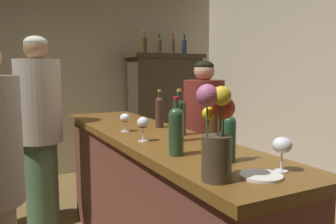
{
  "coord_description": "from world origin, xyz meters",
  "views": [
    {
      "loc": [
        -0.63,
        -2.04,
        1.45
      ],
      "look_at": [
        0.67,
        0.46,
        1.11
      ],
      "focal_mm": 36.99,
      "sensor_mm": 36.0,
      "label": 1
    }
  ],
  "objects": [
    {
      "name": "display_bottle_left",
      "position": [
        1.38,
        2.55,
        1.82
      ],
      "size": [
        0.08,
        0.08,
        0.31
      ],
      "color": "#453415",
      "rests_on": "display_cabinet"
    },
    {
      "name": "display_bottle_midright",
      "position": [
        2.04,
        2.55,
        1.81
      ],
      "size": [
        0.07,
        0.07,
        0.3
      ],
      "color": "#1E2837",
      "rests_on": "display_cabinet"
    },
    {
      "name": "bartender",
      "position": [
        1.1,
        0.57,
        0.83
      ],
      "size": [
        0.37,
        0.37,
        1.53
      ],
      "rotation": [
        0.0,
        0.0,
        3.0
      ],
      "color": "#1C2D4E",
      "rests_on": "ground"
    },
    {
      "name": "wine_glass_rear",
      "position": [
        0.21,
        0.22,
        1.11
      ],
      "size": [
        0.07,
        0.07,
        0.13
      ],
      "color": "white",
      "rests_on": "bar_counter"
    },
    {
      "name": "wine_bottle_chardonnay",
      "position": [
        0.35,
        -0.77,
        1.15
      ],
      "size": [
        0.07,
        0.07,
        0.29
      ],
      "color": "#254A2F",
      "rests_on": "bar_counter"
    },
    {
      "name": "flower_arrangement",
      "position": [
        0.14,
        -0.97,
        1.2
      ],
      "size": [
        0.17,
        0.14,
        0.38
      ],
      "color": "#493B27",
      "rests_on": "bar_counter"
    },
    {
      "name": "cheese_plate",
      "position": [
        0.33,
        -1.02,
        1.03
      ],
      "size": [
        0.17,
        0.17,
        0.01
      ],
      "primitive_type": "cylinder",
      "color": "white",
      "rests_on": "bar_counter"
    },
    {
      "name": "wine_bottle_rose",
      "position": [
        0.38,
        -0.25,
        1.16
      ],
      "size": [
        0.06,
        0.06,
        0.32
      ],
      "color": "#1C3822",
      "rests_on": "bar_counter"
    },
    {
      "name": "display_bottle_center",
      "position": [
        1.85,
        2.55,
        1.82
      ],
      "size": [
        0.07,
        0.07,
        0.31
      ],
      "color": "#4D311D",
      "rests_on": "display_cabinet"
    },
    {
      "name": "display_cabinet",
      "position": [
        1.72,
        2.55,
        0.87
      ],
      "size": [
        1.13,
        0.47,
        1.68
      ],
      "color": "#392F21",
      "rests_on": "ground"
    },
    {
      "name": "wine_bottle_merlot",
      "position": [
        0.5,
        0.25,
        1.15
      ],
      "size": [
        0.06,
        0.06,
        0.28
      ],
      "color": "#40291D",
      "rests_on": "bar_counter"
    },
    {
      "name": "bar_counter",
      "position": [
        0.34,
        0.06,
        0.51
      ],
      "size": [
        0.58,
        2.54,
        1.02
      ],
      "color": "brown",
      "rests_on": "ground"
    },
    {
      "name": "wine_glass_front",
      "position": [
        0.19,
        -0.15,
        1.13
      ],
      "size": [
        0.07,
        0.07,
        0.15
      ],
      "color": "white",
      "rests_on": "bar_counter"
    },
    {
      "name": "patron_in_grey",
      "position": [
        -0.27,
        0.91,
        0.94
      ],
      "size": [
        0.36,
        0.36,
        1.72
      ],
      "rotation": [
        0.0,
        0.0,
        -1.0
      ],
      "color": "#4C6E49",
      "rests_on": "ground"
    },
    {
      "name": "display_bottle_midleft",
      "position": [
        1.62,
        2.55,
        1.8
      ],
      "size": [
        0.07,
        0.07,
        0.28
      ],
      "color": "#462C19",
      "rests_on": "display_cabinet"
    },
    {
      "name": "wall_back",
      "position": [
        0.0,
        2.87,
        1.39
      ],
      "size": [
        5.45,
        0.12,
        2.79
      ],
      "primitive_type": "cube",
      "color": "beige",
      "rests_on": "ground"
    },
    {
      "name": "wine_bottle_riesling",
      "position": [
        0.53,
        -0.39,
        1.16
      ],
      "size": [
        0.06,
        0.06,
        0.33
      ],
      "color": "#452913",
      "rests_on": "bar_counter"
    },
    {
      "name": "wine_glass_mid",
      "position": [
        0.46,
        -0.99,
        1.13
      ],
      "size": [
        0.08,
        0.08,
        0.15
      ],
      "color": "white",
      "rests_on": "bar_counter"
    },
    {
      "name": "wine_bottle_malbec",
      "position": [
        0.49,
        -0.08,
        1.16
      ],
      "size": [
        0.07,
        0.07,
        0.32
      ],
      "color": "#4A2A1D",
      "rests_on": "bar_counter"
    },
    {
      "name": "wine_bottle_syrah",
      "position": [
        0.2,
        -0.54,
        1.16
      ],
      "size": [
        0.08,
        0.08,
        0.3
      ],
      "color": "#2A4528",
      "rests_on": "bar_counter"
    }
  ]
}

